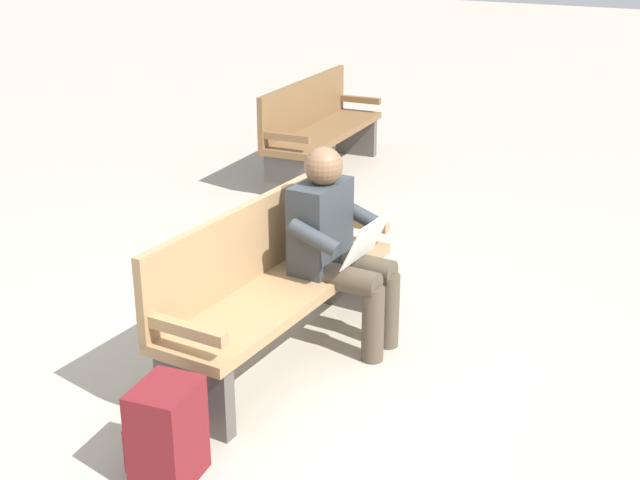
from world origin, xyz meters
TOP-DOWN VIEW (x-y plane):
  - ground_plane at (0.00, 0.00)m, footprint 40.00×40.00m
  - bench_near at (-0.00, -0.07)m, footprint 1.81×0.51m
  - person_seated at (-0.35, 0.17)m, footprint 0.58×0.58m
  - backpack at (1.19, 0.12)m, footprint 0.34×0.32m
  - bench_far at (-3.31, -1.61)m, footprint 1.83×0.62m

SIDE VIEW (x-z plane):
  - ground_plane at x=0.00m, z-range 0.00..0.00m
  - backpack at x=1.19m, z-range 0.00..0.47m
  - bench_near at x=0.00m, z-range 0.01..0.91m
  - bench_far at x=-3.31m, z-range 0.01..0.91m
  - person_seated at x=-0.35m, z-range 0.04..1.22m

